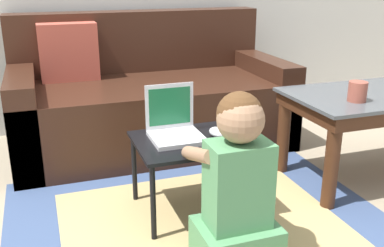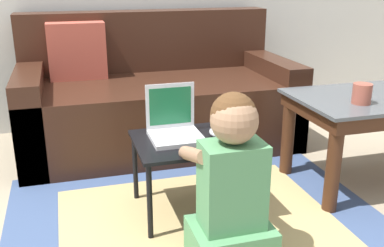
% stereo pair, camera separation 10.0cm
% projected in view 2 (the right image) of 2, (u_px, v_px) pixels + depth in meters
% --- Properties ---
extents(ground_plane, '(16.00, 16.00, 0.00)m').
position_uv_depth(ground_plane, '(214.00, 235.00, 1.97)').
color(ground_plane, gray).
extents(area_rug, '(1.73, 1.61, 0.01)m').
position_uv_depth(area_rug, '(205.00, 233.00, 1.98)').
color(area_rug, '#3D517A').
rests_on(area_rug, ground_plane).
extents(couch, '(1.73, 0.89, 0.85)m').
position_uv_depth(couch, '(155.00, 99.00, 2.98)').
color(couch, '#381E14').
rests_on(couch, ground_plane).
extents(laptop_desk, '(0.52, 0.42, 0.37)m').
position_uv_depth(laptop_desk, '(192.00, 148.00, 2.07)').
color(laptop_desk, black).
rests_on(laptop_desk, ground_plane).
extents(laptop, '(0.23, 0.23, 0.24)m').
position_uv_depth(laptop, '(175.00, 129.00, 2.07)').
color(laptop, silver).
rests_on(laptop, laptop_desk).
extents(computer_mouse, '(0.07, 0.11, 0.04)m').
position_uv_depth(computer_mouse, '(217.00, 133.00, 2.09)').
color(computer_mouse, silver).
rests_on(computer_mouse, laptop_desk).
extents(person_seated, '(0.31, 0.40, 0.70)m').
position_uv_depth(person_seated, '(231.00, 188.00, 1.69)').
color(person_seated, '#518E5B').
rests_on(person_seated, ground_plane).
extents(cup_on_table, '(0.09, 0.09, 0.10)m').
position_uv_depth(cup_on_table, '(362.00, 94.00, 2.17)').
color(cup_on_table, '#994C3D').
rests_on(cup_on_table, coffee_table).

